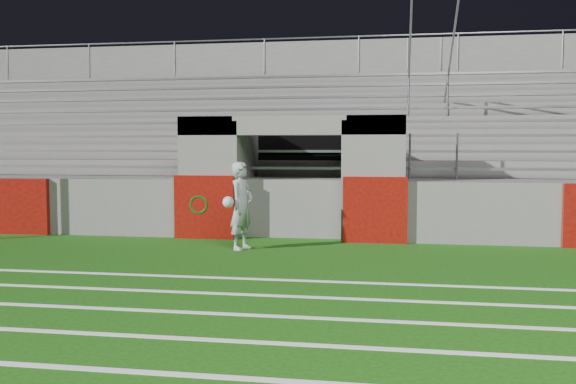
# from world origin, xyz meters

# --- Properties ---
(ground) EXTENTS (90.00, 90.00, 0.00)m
(ground) POSITION_xyz_m (0.00, 0.00, 0.00)
(ground) COLOR #15470B
(ground) RESTS_ON ground
(field_markings) EXTENTS (28.00, 8.09, 0.01)m
(field_markings) POSITION_xyz_m (0.00, -5.00, 0.01)
(field_markings) COLOR white
(field_markings) RESTS_ON ground
(stadium_structure) EXTENTS (26.00, 8.48, 5.42)m
(stadium_structure) POSITION_xyz_m (0.00, 7.97, 1.49)
(stadium_structure) COLOR #625F5D
(stadium_structure) RESTS_ON ground
(goalkeeper_with_ball) EXTENTS (0.57, 0.75, 1.67)m
(goalkeeper_with_ball) POSITION_xyz_m (-0.68, 1.70, 0.84)
(goalkeeper_with_ball) COLOR #A6ABAF
(goalkeeper_with_ball) RESTS_ON ground
(hose_coil) EXTENTS (0.51, 0.14, 0.52)m
(hose_coil) POSITION_xyz_m (-1.91, 2.93, 0.70)
(hose_coil) COLOR #0D4518
(hose_coil) RESTS_ON ground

